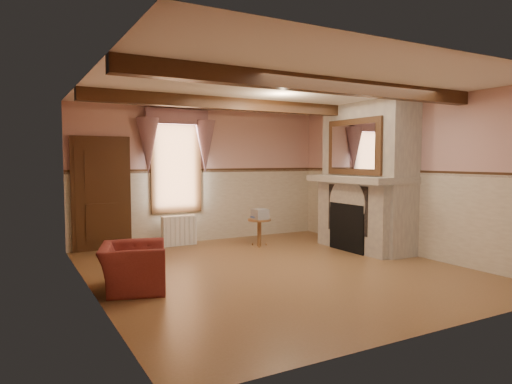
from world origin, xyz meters
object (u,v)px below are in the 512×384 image
mantel_clock (335,170)px  oil_lamp (346,168)px  armchair (133,267)px  bowl (352,173)px  side_table (259,232)px  radiator (179,231)px

mantel_clock → oil_lamp: size_ratio=0.86×
armchair → mantel_clock: (4.49, 1.41, 1.21)m
bowl → oil_lamp: oil_lamp is taller
oil_lamp → mantel_clock: bearing=90.0°
mantel_clock → oil_lamp: oil_lamp is taller
side_table → bowl: (1.52, -1.01, 1.19)m
bowl → side_table: bearing=146.3°
side_table → oil_lamp: size_ratio=1.96×
armchair → bowl: bowl is taller
armchair → radiator: 3.18m
radiator → bowl: bowl is taller
side_table → mantel_clock: mantel_clock is taller
oil_lamp → armchair: bearing=-166.4°
radiator → mantel_clock: 3.42m
bowl → mantel_clock: size_ratio=1.55×
armchair → radiator: (1.60, 2.75, -0.01)m
mantel_clock → armchair: bearing=-162.6°
side_table → radiator: (-1.38, 0.86, 0.02)m
radiator → mantel_clock: mantel_clock is taller
side_table → radiator: bearing=148.2°
armchair → side_table: (2.98, 1.89, -0.03)m
side_table → mantel_clock: bearing=-17.7°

